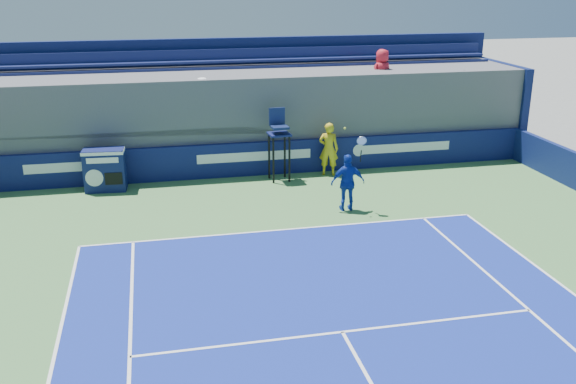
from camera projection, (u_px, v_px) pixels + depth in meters
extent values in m
imported|color=gold|center=(329.00, 149.00, 22.34)|extent=(0.79, 0.65, 1.87)
cube|color=white|center=(285.00, 229.00, 17.78)|extent=(10.97, 0.07, 0.00)
cube|color=white|center=(342.00, 332.00, 12.71)|extent=(8.23, 0.07, 0.00)
cube|color=#0D134A|center=(254.00, 159.00, 22.42)|extent=(20.40, 0.20, 1.20)
cube|color=white|center=(75.00, 167.00, 21.08)|extent=(3.20, 0.01, 0.32)
cube|color=white|center=(255.00, 156.00, 22.28)|extent=(4.00, 0.01, 0.32)
cube|color=white|center=(403.00, 148.00, 23.38)|extent=(3.60, 0.01, 0.32)
cylinder|color=white|center=(359.00, 150.00, 23.04)|extent=(0.44, 0.01, 0.44)
cube|color=#0E164A|center=(105.00, 170.00, 20.82)|extent=(1.35, 0.79, 1.40)
cube|color=white|center=(103.00, 151.00, 20.62)|extent=(1.37, 0.81, 0.10)
cylinder|color=silver|center=(94.00, 178.00, 20.50)|extent=(0.56, 0.06, 0.56)
cube|color=black|center=(114.00, 179.00, 20.59)|extent=(0.55, 0.06, 0.40)
cube|color=white|center=(102.00, 161.00, 20.35)|extent=(1.00, 0.08, 0.18)
cylinder|color=black|center=(273.00, 161.00, 21.49)|extent=(0.08, 0.08, 1.60)
cylinder|color=black|center=(289.00, 159.00, 21.64)|extent=(0.08, 0.08, 1.60)
cylinder|color=black|center=(269.00, 156.00, 21.99)|extent=(0.08, 0.08, 1.60)
cylinder|color=black|center=(285.00, 155.00, 22.15)|extent=(0.08, 0.08, 1.60)
cube|color=#0F164B|center=(279.00, 134.00, 21.55)|extent=(0.75, 0.75, 0.06)
cube|color=#121E46|center=(280.00, 127.00, 21.37)|extent=(0.58, 0.49, 0.08)
cube|color=#131D49|center=(277.00, 116.00, 21.60)|extent=(0.55, 0.10, 0.60)
imported|color=#13319D|center=(348.00, 183.00, 19.00)|extent=(1.04, 0.50, 1.73)
cylinder|color=black|center=(361.00, 156.00, 18.70)|extent=(0.06, 0.16, 0.39)
torus|color=silver|center=(362.00, 141.00, 18.48)|extent=(0.31, 0.16, 0.29)
cylinder|color=white|center=(362.00, 141.00, 18.48)|extent=(0.26, 0.12, 0.24)
sphere|color=#CDE031|center=(345.00, 128.00, 18.35)|extent=(0.07, 0.07, 0.07)
cube|color=#4A4A4E|center=(245.00, 117.00, 23.82)|extent=(20.40, 3.60, 3.38)
cube|color=#4A4A4E|center=(251.00, 131.00, 22.64)|extent=(20.40, 0.90, 0.55)
cube|color=#151D4F|center=(251.00, 118.00, 22.40)|extent=(20.00, 0.45, 0.08)
cube|color=#151D4F|center=(250.00, 111.00, 22.56)|extent=(20.00, 0.06, 0.45)
cube|color=#4A4A4E|center=(247.00, 111.00, 23.30)|extent=(20.40, 0.90, 0.55)
cube|color=#151D4F|center=(247.00, 98.00, 23.05)|extent=(20.00, 0.45, 0.08)
cube|color=#151D4F|center=(246.00, 91.00, 23.22)|extent=(20.00, 0.06, 0.45)
cube|color=#4A4A4E|center=(243.00, 91.00, 23.95)|extent=(20.40, 0.90, 0.55)
cube|color=#151D4F|center=(243.00, 79.00, 23.70)|extent=(20.00, 0.45, 0.08)
cube|color=#151D4F|center=(242.00, 72.00, 23.87)|extent=(20.00, 0.06, 0.45)
cube|color=#4A4A4E|center=(239.00, 73.00, 24.60)|extent=(20.40, 0.90, 0.55)
cube|color=#151D4F|center=(239.00, 61.00, 24.36)|extent=(20.00, 0.45, 0.08)
cube|color=#151D4F|center=(238.00, 55.00, 24.52)|extent=(20.00, 0.06, 0.45)
cube|color=#0C1647|center=(238.00, 94.00, 25.46)|extent=(20.80, 0.30, 4.40)
cube|color=#0C1647|center=(499.00, 105.00, 25.89)|extent=(0.30, 3.90, 3.40)
imported|color=gold|center=(31.00, 111.00, 20.81)|extent=(0.81, 0.68, 1.51)
imported|color=white|center=(203.00, 102.00, 21.90)|extent=(1.19, 0.89, 1.65)
imported|color=teal|center=(283.00, 100.00, 22.48)|extent=(0.95, 0.54, 1.52)
imported|color=red|center=(382.00, 73.00, 23.89)|extent=(1.01, 0.81, 1.79)
imported|color=black|center=(461.00, 92.00, 23.82)|extent=(0.62, 0.44, 1.62)
imported|color=silver|center=(78.00, 109.00, 21.10)|extent=(0.64, 0.52, 1.50)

